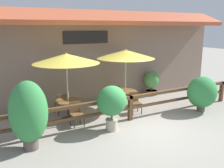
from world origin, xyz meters
TOP-DOWN VIEW (x-y plane):
  - ground_plane at (0.00, 0.00)m, footprint 60.00×60.00m
  - building_facade at (-0.00, 4.10)m, footprint 14.28×1.49m
  - patio_railing at (0.00, 1.05)m, footprint 10.40×0.14m
  - patio_umbrella_near at (-2.01, 2.26)m, footprint 2.44×2.44m
  - dining_table_near at (-2.01, 2.26)m, footprint 1.01×1.01m
  - chair_near_streetside at (-1.97, 1.55)m, footprint 0.43×0.43m
  - chair_near_wallside at (-2.05, 2.98)m, footprint 0.44×0.44m
  - patio_umbrella_middle at (0.65, 2.45)m, footprint 2.44×2.44m
  - dining_table_middle at (0.65, 2.45)m, footprint 1.01×1.01m
  - chair_middle_streetside at (0.62, 1.66)m, footprint 0.49×0.49m
  - chair_middle_wallside at (0.60, 3.24)m, footprint 0.49×0.49m
  - potted_plant_corner_fern at (-1.07, 0.56)m, footprint 1.04×0.93m
  - potted_plant_tall_tropical at (-3.77, 0.51)m, footprint 1.08×0.98m
  - potted_plant_entrance_palm at (3.15, 0.48)m, footprint 1.28×1.15m
  - potted_plant_broad_leaf at (2.93, 3.55)m, footprint 0.82×0.74m

SIDE VIEW (x-z plane):
  - ground_plane at x=0.00m, z-range 0.00..0.00m
  - chair_near_streetside at x=-1.97m, z-range 0.05..0.91m
  - chair_near_wallside at x=-2.05m, z-range 0.05..0.91m
  - chair_middle_streetside at x=0.62m, z-range 0.05..0.91m
  - chair_middle_wallside at x=0.60m, z-range 0.05..0.91m
  - dining_table_near at x=-2.01m, z-range 0.23..0.98m
  - dining_table_middle at x=0.65m, z-range 0.23..0.98m
  - patio_railing at x=0.00m, z-range 0.22..1.17m
  - potted_plant_broad_leaf at x=2.93m, z-range 0.08..1.33m
  - potted_plant_entrance_palm at x=3.15m, z-range 0.08..1.56m
  - potted_plant_corner_fern at x=-1.07m, z-range 0.21..1.78m
  - potted_plant_tall_tropical at x=-3.77m, z-range 0.07..2.10m
  - building_facade at x=0.00m, z-range 0.05..4.28m
  - patio_umbrella_near at x=-2.01m, z-range 1.06..3.61m
  - patio_umbrella_middle at x=0.65m, z-range 1.06..3.61m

